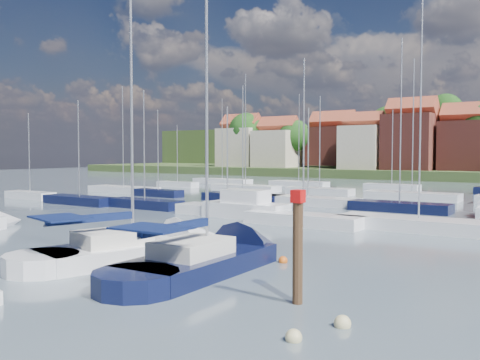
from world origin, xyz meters
The scene contains 10 objects.
ground centered at (0.00, 40.00, 0.00)m, with size 260.00×260.00×0.00m, color #4A5965.
sailboat_centre centered at (-0.24, 4.06, 0.35)m, with size 6.27×12.90×16.91m.
sailboat_navy centered at (3.98, 4.22, 0.35)m, with size 3.89×12.72×17.38m.
timber_piling centered at (9.84, 0.81, 0.96)m, with size 0.40×0.40×6.22m.
buoy_c centered at (-4.19, -0.11, 0.00)m, with size 0.50×0.50×0.50m, color #D85914.
buoy_d centered at (-1.29, -1.71, 0.00)m, with size 0.45×0.45×0.45m, color beige.
buoy_e centered at (5.96, 6.51, 0.00)m, with size 0.44×0.44×0.44m, color #D85914.
buoy_f centered at (12.14, -0.59, 0.00)m, with size 0.52×0.52×0.52m, color beige.
buoy_g centered at (11.51, -2.48, 0.00)m, with size 0.48×0.48×0.48m, color beige.
marina_field centered at (1.91, 35.15, 0.43)m, with size 79.62×41.41×15.93m.
Camera 1 is at (18.61, -15.37, 5.27)m, focal length 40.00 mm.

